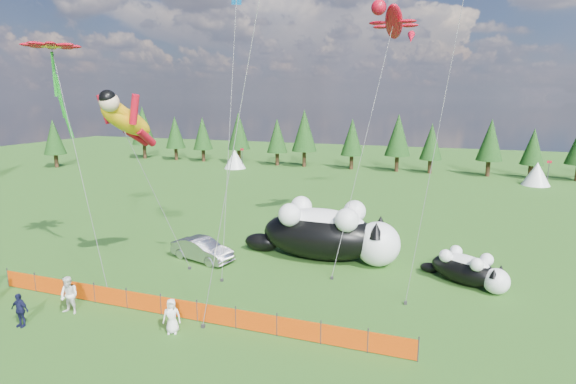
# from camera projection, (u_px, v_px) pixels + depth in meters

# --- Properties ---
(ground) EXTENTS (160.00, 160.00, 0.00)m
(ground) POSITION_uv_depth(u_px,v_px,m) (210.00, 293.00, 24.24)
(ground) COLOR #153B0A
(ground) RESTS_ON ground
(safety_fence) EXTENTS (22.06, 0.06, 1.10)m
(safety_fence) POSITION_uv_depth(u_px,v_px,m) (179.00, 308.00, 21.37)
(safety_fence) COLOR #262626
(safety_fence) RESTS_ON ground
(tree_line) EXTENTS (90.00, 4.00, 8.00)m
(tree_line) POSITION_uv_depth(u_px,v_px,m) (362.00, 142.00, 64.96)
(tree_line) COLOR black
(tree_line) RESTS_ON ground
(festival_tents) EXTENTS (50.00, 3.20, 2.80)m
(festival_tents) POSITION_uv_depth(u_px,v_px,m) (440.00, 169.00, 57.31)
(festival_tents) COLOR white
(festival_tents) RESTS_ON ground
(cat_large) EXTENTS (10.51, 3.80, 3.80)m
(cat_large) POSITION_uv_depth(u_px,v_px,m) (328.00, 232.00, 28.97)
(cat_large) COLOR black
(cat_large) RESTS_ON ground
(cat_small) EXTENTS (4.80, 3.53, 1.90)m
(cat_small) POSITION_uv_depth(u_px,v_px,m) (468.00, 269.00, 25.16)
(cat_small) COLOR black
(cat_small) RESTS_ON ground
(car) EXTENTS (4.62, 2.58, 1.44)m
(car) POSITION_uv_depth(u_px,v_px,m) (202.00, 249.00, 28.98)
(car) COLOR #A4A4A9
(car) RESTS_ON ground
(spectator_b) EXTENTS (0.94, 0.58, 1.89)m
(spectator_b) POSITION_uv_depth(u_px,v_px,m) (69.00, 295.00, 21.72)
(spectator_b) COLOR white
(spectator_b) RESTS_ON ground
(spectator_c) EXTENTS (0.96, 0.52, 1.61)m
(spectator_c) POSITION_uv_depth(u_px,v_px,m) (20.00, 310.00, 20.54)
(spectator_c) COLOR #131536
(spectator_c) RESTS_ON ground
(spectator_e) EXTENTS (0.92, 0.76, 1.61)m
(spectator_e) POSITION_uv_depth(u_px,v_px,m) (172.00, 316.00, 19.96)
(spectator_e) COLOR white
(spectator_e) RESTS_ON ground
(superhero_kite) EXTENTS (4.31, 4.44, 11.13)m
(superhero_kite) POSITION_uv_depth(u_px,v_px,m) (127.00, 120.00, 24.44)
(superhero_kite) COLOR #ECAA0C
(superhero_kite) RESTS_ON ground
(gecko_kite) EXTENTS (3.77, 12.85, 18.01)m
(gecko_kite) POSITION_uv_depth(u_px,v_px,m) (394.00, 22.00, 30.96)
(gecko_kite) COLOR #B8091D
(gecko_kite) RESTS_ON ground
(flower_kite) EXTENTS (6.68, 4.40, 14.00)m
(flower_kite) POSITION_uv_depth(u_px,v_px,m) (52.00, 49.00, 25.14)
(flower_kite) COLOR #B8091D
(flower_kite) RESTS_ON ground
(diamond_kite_a) EXTENTS (1.93, 5.93, 17.59)m
(diamond_kite_a) POSITION_uv_depth(u_px,v_px,m) (236.00, 7.00, 27.77)
(diamond_kite_a) COLOR #0C5EB9
(diamond_kite_a) RESTS_ON ground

